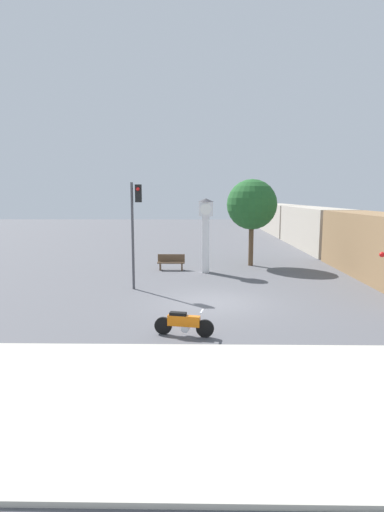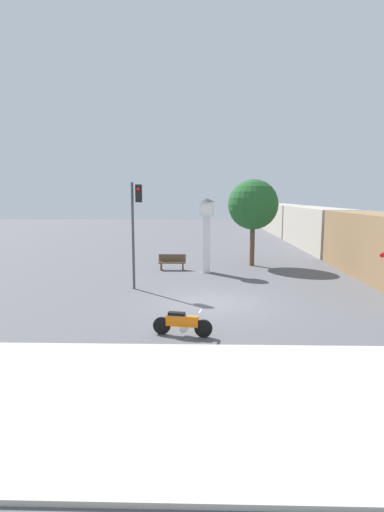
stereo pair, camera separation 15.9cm
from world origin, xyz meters
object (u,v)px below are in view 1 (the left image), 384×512
(clock_tower, at_px, (206,224))
(bench, at_px, (171,262))
(traffic_light, at_px, (135,217))
(street_tree, at_px, (252,205))
(freight_train, at_px, (313,228))
(motorcycle, at_px, (184,323))

(clock_tower, height_order, bench, clock_tower)
(clock_tower, xyz_separation_m, traffic_light, (-3.31, -4.25, 0.58))
(street_tree, xyz_separation_m, bench, (-4.90, -1.64, -3.31))
(street_tree, bearing_deg, freight_train, 54.39)
(traffic_light, relative_size, street_tree, 0.92)
(traffic_light, distance_m, bench, 5.87)
(motorcycle, xyz_separation_m, bench, (-1.15, 11.27, 0.09))
(motorcycle, relative_size, clock_tower, 0.45)
(clock_tower, height_order, freight_train, clock_tower)
(motorcycle, relative_size, freight_train, 0.05)
(motorcycle, bearing_deg, bench, 106.45)
(bench, bearing_deg, freight_train, 43.09)
(bench, bearing_deg, street_tree, 18.50)
(motorcycle, distance_m, freight_train, 24.11)
(freight_train, distance_m, bench, 15.51)
(freight_train, xyz_separation_m, bench, (-11.29, -10.57, -1.21))
(clock_tower, bearing_deg, freight_train, 50.53)
(clock_tower, relative_size, freight_train, 0.11)
(street_tree, bearing_deg, traffic_light, -133.21)
(motorcycle, relative_size, street_tree, 0.35)
(freight_train, distance_m, traffic_light, 20.05)
(clock_tower, height_order, street_tree, street_tree)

